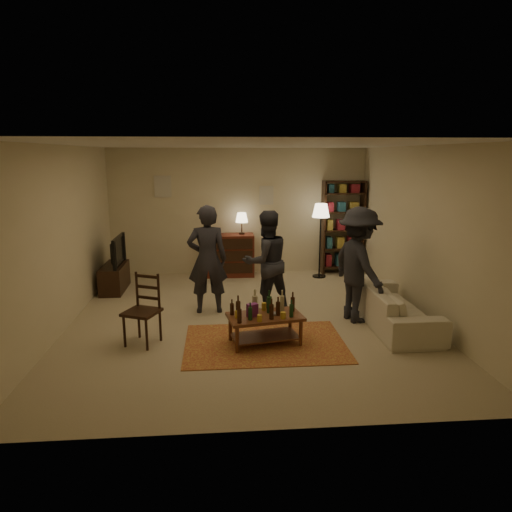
{
  "coord_description": "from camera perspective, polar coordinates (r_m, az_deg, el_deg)",
  "views": [
    {
      "loc": [
        -0.44,
        -6.84,
        2.56
      ],
      "look_at": [
        0.14,
        0.1,
        1.01
      ],
      "focal_mm": 32.0,
      "sensor_mm": 36.0,
      "label": 1
    }
  ],
  "objects": [
    {
      "name": "sofa",
      "position": [
        7.32,
        16.76,
        -5.94
      ],
      "size": [
        0.81,
        2.08,
        0.61
      ],
      "primitive_type": "imported",
      "rotation": [
        0.0,
        0.0,
        1.57
      ],
      "color": "beige",
      "rests_on": "ground"
    },
    {
      "name": "person_left",
      "position": [
        7.45,
        -6.09,
        -0.43
      ],
      "size": [
        0.67,
        0.45,
        1.78
      ],
      "primitive_type": "imported",
      "rotation": [
        0.0,
        0.0,
        3.18
      ],
      "color": "#24242B",
      "rests_on": "ground"
    },
    {
      "name": "dining_chair",
      "position": [
        6.48,
        -13.83,
        -6.15
      ],
      "size": [
        0.57,
        0.57,
        0.99
      ],
      "rotation": [
        0.0,
        0.0,
        -0.42
      ],
      "color": "black",
      "rests_on": "ground"
    },
    {
      "name": "floor_lamp",
      "position": [
        9.6,
        8.11,
        5.03
      ],
      "size": [
        0.36,
        0.36,
        1.57
      ],
      "color": "black",
      "rests_on": "ground"
    },
    {
      "name": "rug",
      "position": [
        6.43,
        1.12,
        -10.82
      ],
      "size": [
        2.2,
        1.5,
        0.01
      ],
      "primitive_type": "cube",
      "color": "maroon",
      "rests_on": "ground"
    },
    {
      "name": "room_shell",
      "position": [
        9.85,
        -6.01,
        8.16
      ],
      "size": [
        6.0,
        6.0,
        6.0
      ],
      "color": "beige",
      "rests_on": "ground"
    },
    {
      "name": "dresser",
      "position": [
        9.78,
        -3.18,
        0.25
      ],
      "size": [
        1.0,
        0.5,
        1.36
      ],
      "color": "maroon",
      "rests_on": "ground"
    },
    {
      "name": "person_right",
      "position": [
        7.47,
        1.27,
        -0.72
      ],
      "size": [
        1.0,
        0.9,
        1.69
      ],
      "primitive_type": "imported",
      "rotation": [
        0.0,
        0.0,
        3.53
      ],
      "color": "#2A2B33",
      "rests_on": "ground"
    },
    {
      "name": "bookshelf",
      "position": [
        10.1,
        10.75,
        3.66
      ],
      "size": [
        0.9,
        0.34,
        2.02
      ],
      "color": "black",
      "rests_on": "ground"
    },
    {
      "name": "coffee_table",
      "position": [
        6.29,
        1.01,
        -7.71
      ],
      "size": [
        1.09,
        0.72,
        0.75
      ],
      "rotation": [
        0.0,
        0.0,
        0.18
      ],
      "color": "brown",
      "rests_on": "ground"
    },
    {
      "name": "floor",
      "position": [
        7.32,
        -1.0,
        -7.91
      ],
      "size": [
        6.0,
        6.0,
        0.0
      ],
      "primitive_type": "plane",
      "color": "#C6B793",
      "rests_on": "ground"
    },
    {
      "name": "person_by_sofa",
      "position": [
        7.2,
        12.69,
        -1.1
      ],
      "size": [
        0.95,
        1.29,
        1.79
      ],
      "primitive_type": "imported",
      "rotation": [
        0.0,
        0.0,
        1.84
      ],
      "color": "#222228",
      "rests_on": "ground"
    },
    {
      "name": "tv_stand",
      "position": [
        9.13,
        -17.29,
        -1.79
      ],
      "size": [
        0.4,
        1.0,
        1.06
      ],
      "color": "black",
      "rests_on": "ground"
    }
  ]
}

